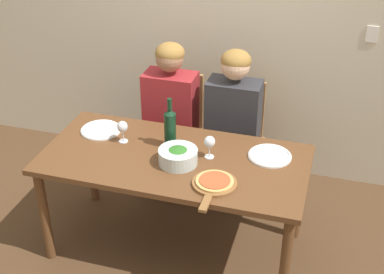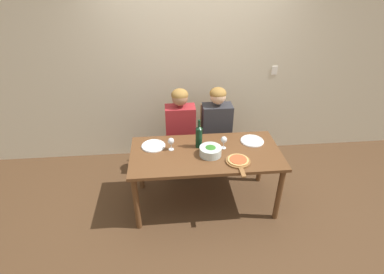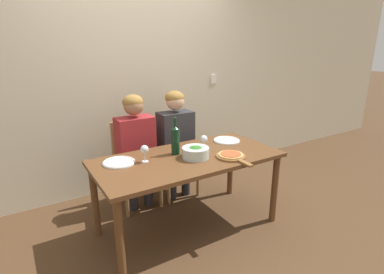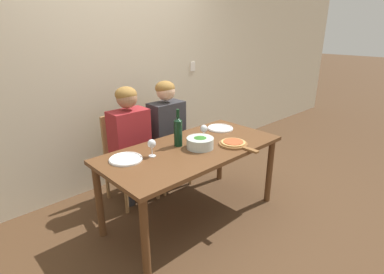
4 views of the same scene
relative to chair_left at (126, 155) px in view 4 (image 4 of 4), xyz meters
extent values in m
plane|color=#4C331E|center=(0.24, -0.75, -0.49)|extent=(40.00, 40.00, 0.00)
cube|color=beige|center=(0.24, 0.43, 0.86)|extent=(10.00, 0.05, 2.70)
cube|color=white|center=(1.34, 0.41, 0.76)|extent=(0.08, 0.01, 0.12)
cube|color=brown|center=(0.24, -0.75, 0.22)|extent=(1.67, 0.80, 0.04)
cylinder|color=brown|center=(-0.53, -1.09, -0.15)|extent=(0.06, 0.06, 0.69)
cylinder|color=brown|center=(1.02, -1.09, -0.15)|extent=(0.06, 0.06, 0.69)
cylinder|color=brown|center=(-0.53, -0.41, -0.15)|extent=(0.06, 0.06, 0.69)
cylinder|color=brown|center=(1.02, -0.41, -0.15)|extent=(0.06, 0.06, 0.69)
cube|color=#9E7042|center=(0.00, -0.07, -0.06)|extent=(0.42, 0.42, 0.04)
cube|color=#9E7042|center=(0.00, 0.12, 0.19)|extent=(0.38, 0.03, 0.46)
cylinder|color=#9E7042|center=(-0.19, -0.26, -0.28)|extent=(0.04, 0.04, 0.41)
cylinder|color=#9E7042|center=(0.19, -0.26, -0.28)|extent=(0.04, 0.04, 0.41)
cylinder|color=#9E7042|center=(-0.19, 0.12, -0.28)|extent=(0.04, 0.04, 0.41)
cylinder|color=#9E7042|center=(0.19, 0.12, -0.28)|extent=(0.04, 0.04, 0.41)
cube|color=#9E7042|center=(0.47, -0.07, -0.06)|extent=(0.42, 0.42, 0.04)
cube|color=#9E7042|center=(0.47, 0.12, 0.19)|extent=(0.38, 0.03, 0.46)
cylinder|color=#9E7042|center=(0.28, -0.26, -0.28)|extent=(0.04, 0.04, 0.41)
cylinder|color=#9E7042|center=(0.66, -0.26, -0.28)|extent=(0.04, 0.04, 0.41)
cylinder|color=#9E7042|center=(0.28, 0.12, -0.28)|extent=(0.04, 0.04, 0.41)
cylinder|color=#9E7042|center=(0.66, 0.12, -0.28)|extent=(0.04, 0.04, 0.41)
cylinder|color=#28282D|center=(-0.09, -0.15, -0.27)|extent=(0.10, 0.10, 0.45)
cylinder|color=#28282D|center=(0.09, -0.15, -0.27)|extent=(0.10, 0.10, 0.45)
cube|color=maroon|center=(0.00, -0.09, 0.23)|extent=(0.38, 0.22, 0.54)
cylinder|color=maroon|center=(-0.20, -0.34, 0.08)|extent=(0.07, 0.31, 0.14)
cylinder|color=maroon|center=(0.20, -0.34, 0.08)|extent=(0.07, 0.31, 0.14)
sphere|color=#9E7051|center=(0.00, -0.09, 0.62)|extent=(0.20, 0.20, 0.20)
ellipsoid|color=olive|center=(0.00, -0.08, 0.65)|extent=(0.21, 0.21, 0.15)
cylinder|color=#28282D|center=(0.38, -0.15, -0.27)|extent=(0.10, 0.10, 0.45)
cylinder|color=#28282D|center=(0.56, -0.15, -0.27)|extent=(0.10, 0.10, 0.45)
cube|color=#2D2D33|center=(0.47, -0.09, 0.23)|extent=(0.38, 0.22, 0.54)
cylinder|color=#2D2D33|center=(0.27, -0.34, 0.08)|extent=(0.07, 0.31, 0.14)
cylinder|color=#2D2D33|center=(0.67, -0.34, 0.08)|extent=(0.07, 0.31, 0.14)
sphere|color=#DBAD89|center=(0.47, -0.09, 0.62)|extent=(0.20, 0.20, 0.20)
ellipsoid|color=olive|center=(0.47, -0.08, 0.65)|extent=(0.21, 0.21, 0.15)
cylinder|color=black|center=(0.18, -0.63, 0.36)|extent=(0.08, 0.08, 0.24)
cone|color=black|center=(0.18, -0.63, 0.49)|extent=(0.08, 0.08, 0.03)
cylinder|color=black|center=(0.18, -0.63, 0.54)|extent=(0.03, 0.03, 0.07)
cylinder|color=silver|center=(0.29, -0.81, 0.28)|extent=(0.24, 0.24, 0.10)
ellipsoid|color=#2D6B23|center=(0.29, -0.81, 0.29)|extent=(0.20, 0.20, 0.10)
cylinder|color=white|center=(-0.34, -0.58, 0.24)|extent=(0.27, 0.27, 0.01)
torus|color=white|center=(-0.34, -0.58, 0.25)|extent=(0.27, 0.27, 0.02)
cylinder|color=white|center=(0.82, -0.57, 0.24)|extent=(0.27, 0.27, 0.01)
torus|color=white|center=(0.82, -0.57, 0.25)|extent=(0.27, 0.27, 0.02)
cylinder|color=brown|center=(0.56, -0.96, 0.25)|extent=(0.26, 0.26, 0.02)
cube|color=brown|center=(0.56, -1.16, 0.25)|extent=(0.04, 0.14, 0.02)
cylinder|color=tan|center=(0.56, -0.96, 0.26)|extent=(0.22, 0.22, 0.01)
cylinder|color=#AD4C28|center=(0.56, -0.96, 0.27)|extent=(0.18, 0.18, 0.01)
cylinder|color=silver|center=(-0.14, -0.66, 0.24)|extent=(0.06, 0.06, 0.01)
cylinder|color=silver|center=(-0.14, -0.66, 0.28)|extent=(0.01, 0.01, 0.07)
ellipsoid|color=silver|center=(-0.14, -0.66, 0.35)|extent=(0.07, 0.07, 0.08)
ellipsoid|color=maroon|center=(-0.14, -0.66, 0.34)|extent=(0.06, 0.06, 0.03)
cylinder|color=silver|center=(0.45, -0.69, 0.24)|extent=(0.06, 0.06, 0.01)
cylinder|color=silver|center=(0.45, -0.69, 0.28)|extent=(0.01, 0.01, 0.07)
ellipsoid|color=silver|center=(0.45, -0.69, 0.35)|extent=(0.07, 0.07, 0.08)
ellipsoid|color=maroon|center=(0.45, -0.69, 0.34)|extent=(0.06, 0.06, 0.03)
camera|label=1|loc=(1.15, -3.42, 2.04)|focal=50.00mm
camera|label=2|loc=(-0.16, -3.49, 2.09)|focal=28.00mm
camera|label=3|loc=(-1.05, -2.91, 1.20)|focal=28.00mm
camera|label=4|loc=(-1.47, -2.57, 1.25)|focal=28.00mm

